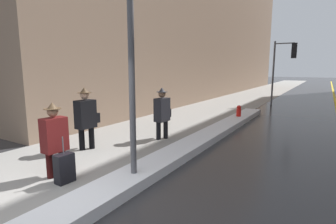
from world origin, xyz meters
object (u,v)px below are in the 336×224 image
object	(u,v)px
lamp_post	(130,21)
pedestrian_with_shoulder_bag	(162,111)
traffic_light_near	(286,59)
rolling_suitcase	(65,168)
pedestrian_in_fedora	(86,116)
fire_hydrant	(239,113)
pedestrian_nearside	(54,137)

from	to	relation	value
lamp_post	pedestrian_with_shoulder_bag	distance (m)	4.02
lamp_post	traffic_light_near	size ratio (longest dim) A/B	1.33
traffic_light_near	rolling_suitcase	xyz separation A→B (m)	(-2.04, -14.53, -2.55)
pedestrian_with_shoulder_bag	pedestrian_in_fedora	bearing A→B (deg)	-28.26
pedestrian_with_shoulder_bag	fire_hydrant	xyz separation A→B (m)	(1.26, 4.23, -0.57)
lamp_post	pedestrian_with_shoulder_bag	bearing A→B (deg)	112.71
pedestrian_with_shoulder_bag	traffic_light_near	bearing A→B (deg)	171.28
lamp_post	fire_hydrant	world-z (taller)	lamp_post
lamp_post	pedestrian_in_fedora	distance (m)	3.48
rolling_suitcase	pedestrian_with_shoulder_bag	bearing A→B (deg)	-175.58
pedestrian_nearside	pedestrian_in_fedora	world-z (taller)	pedestrian_in_fedora
traffic_light_near	pedestrian_nearside	size ratio (longest dim) A/B	2.48
pedestrian_nearside	pedestrian_in_fedora	distance (m)	1.93
lamp_post	pedestrian_with_shoulder_bag	xyz separation A→B (m)	(-1.30, 3.10, -2.20)
pedestrian_in_fedora	rolling_suitcase	bearing A→B (deg)	39.70
traffic_light_near	pedestrian_with_shoulder_bag	world-z (taller)	traffic_light_near
lamp_post	traffic_light_near	distance (m)	13.85
pedestrian_nearside	pedestrian_with_shoulder_bag	distance (m)	3.73
lamp_post	pedestrian_in_fedora	xyz separation A→B (m)	(-2.52, 1.06, -2.16)
pedestrian_nearside	pedestrian_with_shoulder_bag	bearing A→B (deg)	178.51
pedestrian_in_fedora	pedestrian_with_shoulder_bag	xyz separation A→B (m)	(1.22, 2.04, -0.05)
traffic_light_near	pedestrian_in_fedora	size ratio (longest dim) A/B	2.24
rolling_suitcase	fire_hydrant	distance (m)	8.12
traffic_light_near	pedestrian_with_shoulder_bag	size ratio (longest dim) A/B	2.35
lamp_post	rolling_suitcase	bearing A→B (deg)	-148.84
pedestrian_in_fedora	fire_hydrant	bearing A→B (deg)	161.09
rolling_suitcase	fire_hydrant	size ratio (longest dim) A/B	1.36
pedestrian_in_fedora	pedestrian_with_shoulder_bag	size ratio (longest dim) A/B	1.05
pedestrian_nearside	fire_hydrant	size ratio (longest dim) A/B	2.28
pedestrian_nearside	rolling_suitcase	distance (m)	0.69
lamp_post	pedestrian_nearside	world-z (taller)	lamp_post
lamp_post	fire_hydrant	xyz separation A→B (m)	(-0.04, 7.33, -2.77)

